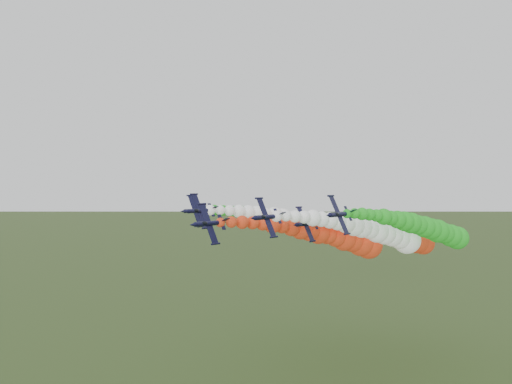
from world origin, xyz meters
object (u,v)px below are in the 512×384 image
Objects in this scene: jet_inner_right at (377,232)px; jet_outer_right at (429,229)px; jet_outer_left at (304,225)px; jet_lead at (337,237)px; jet_trail at (397,236)px; jet_inner_left at (316,226)px.

jet_inner_right is 13.84m from jet_outer_right.
jet_outer_right is (38.54, 0.63, 0.62)m from jet_outer_left.
jet_outer_right is at bearing 44.49° from jet_lead.
jet_outer_left is 1.00× the size of jet_trail.
jet_outer_left is at bearing -179.07° from jet_outer_right.
jet_outer_right reaches higher than jet_inner_right.
jet_lead is at bearing -131.90° from jet_inner_right.
jet_inner_left is at bearing 141.39° from jet_lead.
jet_outer_left is 1.01× the size of jet_outer_right.
jet_outer_right reaches higher than jet_trail.
jet_inner_right is at bearing 48.10° from jet_lead.
jet_trail is (26.74, 8.25, -2.46)m from jet_outer_left.
jet_inner_left is 1.01× the size of jet_outer_right.
jet_outer_right is (30.16, 7.25, 0.20)m from jet_inner_left.
jet_outer_right is 1.00× the size of jet_trail.
jet_outer_left is at bearing 141.51° from jet_lead.
jet_inner_left is 1.00× the size of jet_outer_left.
jet_lead is 16.18m from jet_inner_left.
jet_lead is at bearing -135.51° from jet_outer_right.
jet_inner_right is at bearing -5.57° from jet_inner_left.
jet_inner_left is at bearing -38.29° from jet_outer_left.
jet_lead is 1.00× the size of jet_inner_left.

